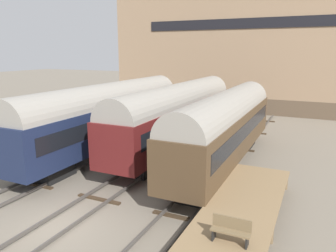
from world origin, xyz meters
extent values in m
plane|color=slate|center=(0.00, 0.00, 0.00)|extent=(200.00, 200.00, 0.00)
cube|color=#3D2D1E|center=(-4.54, 3.00, 0.05)|extent=(2.60, 0.24, 0.10)
cube|color=#3D2D1E|center=(-4.54, 9.00, 0.05)|extent=(2.60, 0.24, 0.10)
cube|color=#3D2D1E|center=(-4.54, 15.00, 0.05)|extent=(2.60, 0.24, 0.10)
cube|color=#3D2D1E|center=(-4.54, 21.00, 0.05)|extent=(2.60, 0.24, 0.10)
cube|color=#3D2D1E|center=(-4.54, 27.00, 0.05)|extent=(2.60, 0.24, 0.10)
cube|color=#4C4742|center=(-0.72, 0.00, 0.18)|extent=(0.08, 60.00, 0.16)
cube|color=#4C4742|center=(0.72, 0.00, 0.18)|extent=(0.08, 60.00, 0.16)
cube|color=#3D2D1E|center=(0.00, 3.00, 0.05)|extent=(2.60, 0.24, 0.10)
cube|color=#3D2D1E|center=(0.00, 9.00, 0.05)|extent=(2.60, 0.24, 0.10)
cube|color=#3D2D1E|center=(0.00, 15.00, 0.05)|extent=(2.60, 0.24, 0.10)
cube|color=#3D2D1E|center=(0.00, 21.00, 0.05)|extent=(2.60, 0.24, 0.10)
cube|color=#3D2D1E|center=(0.00, 27.00, 0.05)|extent=(2.60, 0.24, 0.10)
cube|color=#4C4742|center=(3.82, 0.00, 0.18)|extent=(0.08, 60.00, 0.16)
cube|color=#3D2D1E|center=(4.54, 3.00, 0.05)|extent=(2.60, 0.24, 0.10)
cube|color=#3D2D1E|center=(4.54, 9.00, 0.05)|extent=(2.60, 0.24, 0.10)
cube|color=#3D2D1E|center=(4.54, 15.00, 0.05)|extent=(2.60, 0.24, 0.10)
cube|color=#3D2D1E|center=(4.54, 21.00, 0.05)|extent=(2.60, 0.24, 0.10)
cube|color=#3D2D1E|center=(4.54, 27.00, 0.05)|extent=(2.60, 0.24, 0.10)
cube|color=black|center=(-4.54, 16.53, 0.50)|extent=(1.80, 2.40, 1.00)
cube|color=black|center=(-4.54, 4.39, 0.50)|extent=(1.80, 2.40, 1.00)
cube|color=#192342|center=(-4.54, 10.46, 2.41)|extent=(3.09, 18.67, 2.83)
cube|color=black|center=(-4.54, 10.46, 2.75)|extent=(3.13, 17.18, 1.02)
cylinder|color=gray|center=(-4.54, 10.46, 3.83)|extent=(2.94, 18.30, 2.94)
cube|color=black|center=(0.00, 19.57, 0.50)|extent=(1.80, 2.40, 1.00)
cube|color=black|center=(0.00, 7.47, 0.50)|extent=(1.80, 2.40, 1.00)
cube|color=#5B1919|center=(0.00, 13.52, 2.39)|extent=(2.96, 18.60, 2.78)
cube|color=black|center=(0.00, 13.52, 2.72)|extent=(3.00, 17.11, 1.00)
cylinder|color=gray|center=(0.00, 13.52, 3.78)|extent=(2.81, 18.23, 2.81)
cube|color=black|center=(4.54, 16.32, 0.50)|extent=(1.80, 2.40, 1.00)
cube|color=black|center=(4.54, 5.54, 0.50)|extent=(1.80, 2.40, 1.00)
cube|color=#4C3823|center=(4.54, 10.93, 2.37)|extent=(2.84, 16.59, 2.74)
cube|color=black|center=(4.54, 10.93, 2.70)|extent=(2.88, 15.27, 0.99)
cylinder|color=gray|center=(4.54, 10.93, 3.74)|extent=(2.69, 16.26, 2.69)
cube|color=#8C704C|center=(7.38, 2.71, 0.99)|extent=(3.05, 12.12, 0.10)
cylinder|color=brown|center=(6.01, 8.62, 0.47)|extent=(0.20, 0.20, 0.94)
cylinder|color=brown|center=(8.76, 8.62, 0.47)|extent=(0.20, 0.20, 0.94)
cylinder|color=brown|center=(6.01, 2.71, 0.47)|extent=(0.20, 0.20, 0.94)
cylinder|color=brown|center=(8.76, 2.71, 0.47)|extent=(0.20, 0.20, 0.94)
cube|color=brown|center=(7.63, 0.42, 1.47)|extent=(1.40, 0.40, 0.06)
cube|color=brown|center=(7.63, 0.59, 1.72)|extent=(1.40, 0.06, 0.45)
cube|color=black|center=(7.03, 0.42, 1.24)|extent=(0.06, 0.40, 0.40)
cube|color=black|center=(8.22, 0.42, 1.24)|extent=(0.06, 0.40, 0.40)
cube|color=brown|center=(1.36, 36.17, 0.99)|extent=(36.17, 10.85, 1.97)
cube|color=#9E7F60|center=(1.36, 36.17, 10.85)|extent=(36.17, 10.85, 17.76)
cube|color=black|center=(1.36, 30.69, 10.85)|extent=(25.32, 0.10, 1.20)
camera|label=1|loc=(10.00, -9.88, 7.64)|focal=35.00mm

